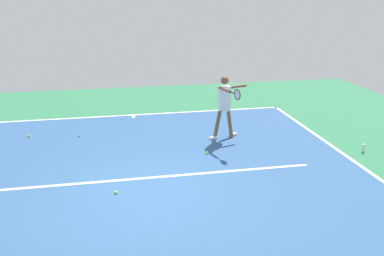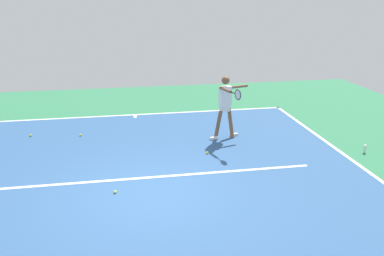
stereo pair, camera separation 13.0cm
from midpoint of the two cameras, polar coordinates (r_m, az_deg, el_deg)
name	(u,v)px [view 1 (the left image)]	position (r m, az deg, el deg)	size (l,w,h in m)	color
ground_plane	(148,195)	(8.79, -6.58, -9.35)	(20.83, 20.83, 0.00)	#2D754C
court_surface	(148,195)	(8.79, -6.58, -9.34)	(10.74, 12.12, 0.00)	#2D5484
court_line_baseline_near	(133,115)	(14.37, -8.55, 1.83)	(10.74, 0.10, 0.01)	white
court_line_sideline_left	(373,175)	(10.52, 23.84, -6.01)	(0.10, 12.12, 0.01)	white
court_line_service	(145,178)	(9.53, -7.00, -7.01)	(8.06, 0.10, 0.01)	white
court_line_centre_mark	(133,117)	(14.18, -8.51, 1.60)	(0.10, 0.30, 0.01)	white
tennis_player	(225,103)	(11.71, 4.35, 3.59)	(1.18, 1.33, 1.86)	brown
tennis_ball_by_baseline	(79,136)	(12.55, -15.86, -1.04)	(0.07, 0.07, 0.07)	#CCE033
tennis_ball_by_sideline	(207,153)	(10.82, 1.78, -3.49)	(0.07, 0.07, 0.07)	#CCE033
tennis_ball_far_corner	(29,136)	(13.00, -22.23, -1.07)	(0.07, 0.07, 0.07)	yellow
tennis_ball_centre_court	(116,192)	(8.92, -11.07, -8.90)	(0.07, 0.07, 0.07)	#C6E53D
water_bottle	(363,148)	(11.84, 22.71, -2.61)	(0.07, 0.07, 0.22)	white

